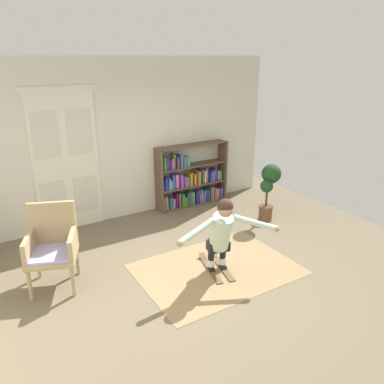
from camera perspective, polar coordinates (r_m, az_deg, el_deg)
The scene contains 9 objects.
ground_plane at distance 5.41m, azimuth 2.02°, elevation -12.41°, with size 7.20×7.20×0.00m, color brown.
back_wall at distance 7.03m, azimuth -9.65°, elevation 7.82°, with size 6.00×0.10×2.90m, color beige.
double_door at distance 6.70m, azimuth -18.56°, elevation 4.52°, with size 1.22×0.05×2.45m.
rug at distance 5.54m, azimuth 3.74°, elevation -11.56°, with size 2.21×1.60×0.01m, color #907650.
bookshelf at distance 7.61m, azimuth -0.27°, elevation 1.69°, with size 1.54×0.30×1.26m.
wicker_chair at distance 5.26m, azimuth -20.41°, elevation -7.46°, with size 0.78×0.78×1.10m.
potted_plant at distance 6.94m, azimuth 11.65°, elevation 1.18°, with size 0.45×0.36×1.08m.
skis_pair at distance 5.55m, azimuth 3.63°, elevation -11.24°, with size 0.44×0.82×0.07m.
person_skier at distance 5.10m, azimuth 4.50°, elevation -5.90°, with size 1.41×0.74×1.10m.
Camera 1 is at (-2.54, -3.80, 2.89)m, focal length 35.18 mm.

